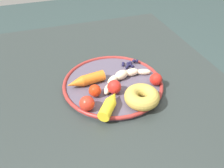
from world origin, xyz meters
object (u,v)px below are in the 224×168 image
carrot_orange (86,80)px  tomato_mid (87,103)px  dining_table (113,107)px  tomato_extra (95,91)px  donut (142,97)px  tomato_near (114,87)px  plate (112,85)px  banana (123,77)px  blueberry_pile (130,64)px  tomato_far (156,79)px  carrot_yellow (109,105)px

carrot_orange → tomato_mid: (-0.11, 0.02, 0.00)m
dining_table → tomato_extra: bearing=119.9°
donut → tomato_mid: tomato_mid is taller
tomato_mid → carrot_orange: bearing=-11.9°
tomato_near → plate: bearing=-9.1°
banana → tomato_extra: tomato_extra is taller
banana → blueberry_pile: size_ratio=3.09×
carrot_orange → donut: size_ratio=1.23×
donut → tomato_near: tomato_near is taller
tomato_near → banana: bearing=-43.6°
dining_table → carrot_orange: (0.02, 0.08, 0.12)m
blueberry_pile → tomato_extra: size_ratio=1.63×
banana → donut: bearing=-173.4°
plate → tomato_mid: 0.14m
donut → tomato_extra: 0.14m
tomato_far → banana: bearing=59.4°
tomato_mid → dining_table: bearing=-49.8°
plate → carrot_orange: size_ratio=2.55×
carrot_yellow → plate: bearing=-22.1°
dining_table → carrot_orange: size_ratio=8.12×
carrot_yellow → tomato_extra: size_ratio=2.72×
plate → tomato_extra: bearing=119.0°
carrot_yellow → tomato_extra: (0.07, 0.02, 0.00)m
tomato_near → donut: bearing=-137.3°
carrot_orange → blueberry_pile: 0.18m
dining_table → donut: (-0.11, -0.05, 0.12)m
dining_table → carrot_yellow: (-0.11, 0.05, 0.12)m
plate → carrot_orange: (0.02, 0.08, 0.02)m
carrot_orange → tomato_near: (-0.07, -0.07, 0.00)m
blueberry_pile → tomato_extra: (-0.12, 0.16, 0.01)m
donut → carrot_yellow: bearing=88.9°
carrot_orange → tomato_near: bearing=-132.3°
banana → blueberry_pile: banana is taller
banana → carrot_yellow: (-0.11, 0.08, 0.00)m
carrot_yellow → donut: (-0.00, -0.10, 0.00)m
dining_table → banana: 0.12m
dining_table → carrot_yellow: bearing=156.7°
dining_table → plate: size_ratio=3.18×
banana → tomato_far: (-0.05, -0.09, 0.01)m
carrot_yellow → tomato_far: (0.06, -0.17, 0.00)m
blueberry_pile → plate: bearing=130.7°
tomato_mid → carrot_yellow: bearing=-108.5°
blueberry_pile → tomato_extra: bearing=126.3°
banana → blueberry_pile: (0.07, -0.05, -0.01)m
plate → carrot_orange: 0.08m
banana → donut: (-0.12, -0.01, 0.01)m
tomato_far → carrot_orange: bearing=71.8°
tomato_extra → dining_table: bearing=-60.1°
dining_table → plate: 0.10m
blueberry_pile → tomato_mid: size_ratio=1.42×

